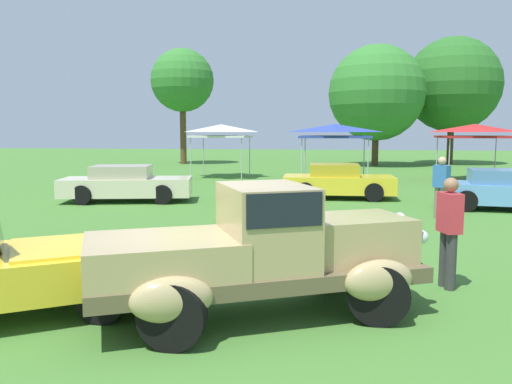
{
  "coord_description": "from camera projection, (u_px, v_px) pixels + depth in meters",
  "views": [
    {
      "loc": [
        1.45,
        -6.8,
        2.38
      ],
      "look_at": [
        0.03,
        3.01,
        1.21
      ],
      "focal_mm": 36.45,
      "sensor_mm": 36.0,
      "label": 1
    }
  ],
  "objects": [
    {
      "name": "show_car_skyblue",
      "position": [
        504.0,
        190.0,
        15.71
      ],
      "size": [
        4.08,
        2.16,
        1.22
      ],
      "color": "#669EDB",
      "rests_on": "ground_plane"
    },
    {
      "name": "spectator_by_row",
      "position": [
        441.0,
        185.0,
        14.06
      ],
      "size": [
        0.46,
        0.44,
        1.69
      ],
      "color": "#7F7056",
      "rests_on": "ground_plane"
    },
    {
      "name": "spectator_between_cars",
      "position": [
        449.0,
        229.0,
        7.82
      ],
      "size": [
        0.33,
        0.45,
        1.69
      ],
      "color": "#383838",
      "rests_on": "ground_plane"
    },
    {
      "name": "canopy_tent_left_field",
      "position": [
        221.0,
        130.0,
        26.46
      ],
      "size": [
        2.82,
        2.82,
        2.71
      ],
      "color": "#B7B7BC",
      "rests_on": "ground_plane"
    },
    {
      "name": "show_car_cream",
      "position": [
        126.0,
        184.0,
        17.54
      ],
      "size": [
        4.55,
        2.52,
        1.22
      ],
      "color": "beige",
      "rests_on": "ground_plane"
    },
    {
      "name": "canopy_tent_right_field",
      "position": [
        475.0,
        130.0,
        24.61
      ],
      "size": [
        3.13,
        3.13,
        2.71
      ],
      "color": "#B7B7BC",
      "rests_on": "ground_plane"
    },
    {
      "name": "show_car_yellow",
      "position": [
        338.0,
        182.0,
        18.35
      ],
      "size": [
        3.9,
        1.8,
        1.22
      ],
      "color": "yellow",
      "rests_on": "ground_plane"
    },
    {
      "name": "treeline_center",
      "position": [
        453.0,
        85.0,
        36.84
      ],
      "size": [
        6.68,
        6.68,
        8.99
      ],
      "color": "#47331E",
      "rests_on": "ground_plane"
    },
    {
      "name": "feature_pickup_truck",
      "position": [
        260.0,
        250.0,
        6.64
      ],
      "size": [
        4.44,
        3.13,
        1.7
      ],
      "color": "brown",
      "rests_on": "ground_plane"
    },
    {
      "name": "treeline_far_left",
      "position": [
        182.0,
        81.0,
        36.87
      ],
      "size": [
        4.47,
        4.47,
        8.19
      ],
      "color": "brown",
      "rests_on": "ground_plane"
    },
    {
      "name": "treeline_mid_left",
      "position": [
        377.0,
        93.0,
        34.94
      ],
      "size": [
        6.43,
        6.43,
        8.14
      ],
      "color": "#47331E",
      "rests_on": "ground_plane"
    },
    {
      "name": "ground_plane",
      "position": [
        223.0,
        304.0,
        7.17
      ],
      "size": [
        120.0,
        120.0,
        0.0
      ],
      "primitive_type": "plane",
      "color": "#42752D"
    },
    {
      "name": "canopy_tent_center_field",
      "position": [
        335.0,
        130.0,
        24.7
      ],
      "size": [
        3.29,
        3.29,
        2.71
      ],
      "color": "#B7B7BC",
      "rests_on": "ground_plane"
    }
  ]
}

